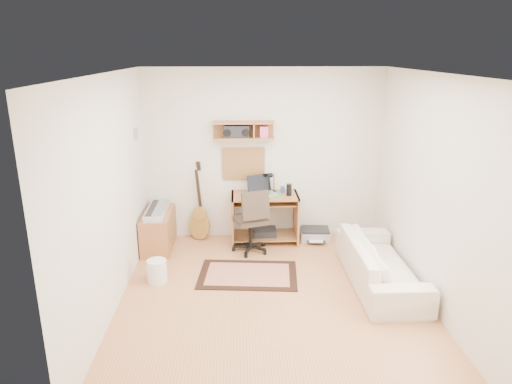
{
  "coord_description": "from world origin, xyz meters",
  "views": [
    {
      "loc": [
        -0.4,
        -4.94,
        2.84
      ],
      "look_at": [
        -0.15,
        1.05,
        1.0
      ],
      "focal_mm": 32.75,
      "sensor_mm": 36.0,
      "label": 1
    }
  ],
  "objects_px": {
    "desk": "(265,218)",
    "cabinet": "(158,230)",
    "task_chair": "(250,220)",
    "printer": "(315,234)",
    "sofa": "(381,256)"
  },
  "relations": [
    {
      "from": "task_chair",
      "to": "sofa",
      "type": "relative_size",
      "value": 0.52
    },
    {
      "from": "cabinet",
      "to": "printer",
      "type": "relative_size",
      "value": 2.04
    },
    {
      "from": "desk",
      "to": "sofa",
      "type": "xyz_separation_m",
      "value": [
        1.37,
        -1.41,
        -0.01
      ]
    },
    {
      "from": "printer",
      "to": "sofa",
      "type": "height_order",
      "value": "sofa"
    },
    {
      "from": "task_chair",
      "to": "cabinet",
      "type": "distance_m",
      "value": 1.39
    },
    {
      "from": "task_chair",
      "to": "printer",
      "type": "distance_m",
      "value": 1.16
    },
    {
      "from": "desk",
      "to": "printer",
      "type": "distance_m",
      "value": 0.84
    },
    {
      "from": "desk",
      "to": "cabinet",
      "type": "height_order",
      "value": "desk"
    },
    {
      "from": "task_chair",
      "to": "sofa",
      "type": "height_order",
      "value": "task_chair"
    },
    {
      "from": "sofa",
      "to": "printer",
      "type": "bearing_deg",
      "value": 22.0
    },
    {
      "from": "desk",
      "to": "printer",
      "type": "relative_size",
      "value": 2.26
    },
    {
      "from": "desk",
      "to": "task_chair",
      "type": "relative_size",
      "value": 1.03
    },
    {
      "from": "task_chair",
      "to": "printer",
      "type": "bearing_deg",
      "value": 2.08
    },
    {
      "from": "desk",
      "to": "cabinet",
      "type": "xyz_separation_m",
      "value": [
        -1.59,
        -0.18,
        -0.1
      ]
    },
    {
      "from": "desk",
      "to": "cabinet",
      "type": "relative_size",
      "value": 1.11
    }
  ]
}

